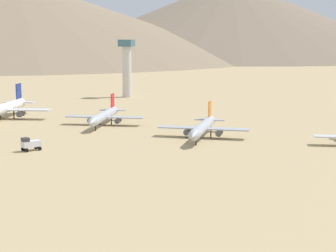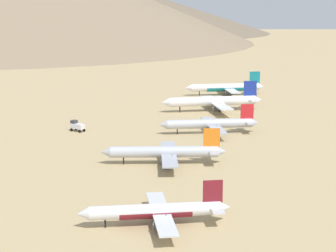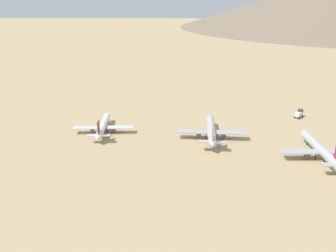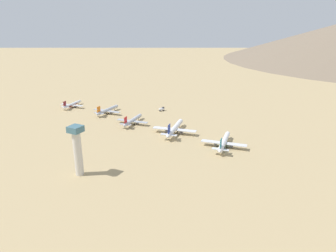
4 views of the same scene
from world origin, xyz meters
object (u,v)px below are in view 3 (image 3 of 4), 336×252
(parked_jet_3, at_px, (211,130))
(service_truck, at_px, (299,114))
(parked_jet_2, at_px, (320,149))
(parked_jet_4, at_px, (103,126))

(parked_jet_3, distance_m, service_truck, 53.47)
(parked_jet_2, bearing_deg, parked_jet_4, 78.58)
(parked_jet_3, relative_size, parked_jet_4, 1.12)
(parked_jet_4, bearing_deg, parked_jet_2, -101.42)
(parked_jet_4, bearing_deg, service_truck, -71.39)
(parked_jet_2, bearing_deg, service_truck, -4.17)
(parked_jet_2, relative_size, parked_jet_4, 1.11)
(parked_jet_3, height_order, parked_jet_4, parked_jet_3)
(parked_jet_2, height_order, service_truck, parked_jet_2)
(parked_jet_4, xyz_separation_m, service_truck, (30.16, -89.57, -0.99))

